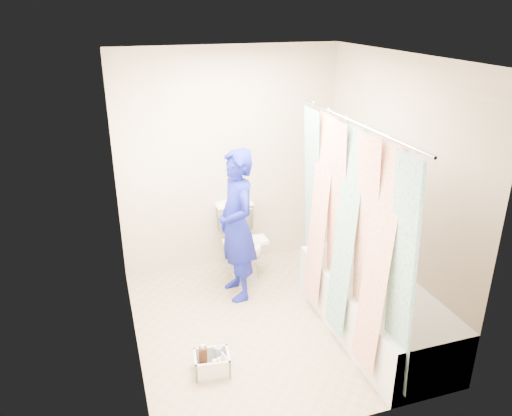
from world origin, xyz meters
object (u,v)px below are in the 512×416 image
object	(u,v)px
bathtub	(374,307)
toilet	(242,242)
cleaning_caddy	(213,364)
plumber	(237,226)

from	to	relation	value
bathtub	toilet	size ratio (longest dim) A/B	2.34
bathtub	cleaning_caddy	distance (m)	1.51
bathtub	toilet	bearing A→B (deg)	120.30
toilet	plumber	world-z (taller)	plumber
plumber	cleaning_caddy	world-z (taller)	plumber
bathtub	cleaning_caddy	bearing A→B (deg)	-177.20
plumber	bathtub	bearing A→B (deg)	39.86
plumber	cleaning_caddy	bearing A→B (deg)	-30.40
toilet	cleaning_caddy	world-z (taller)	toilet
bathtub	toilet	world-z (taller)	toilet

